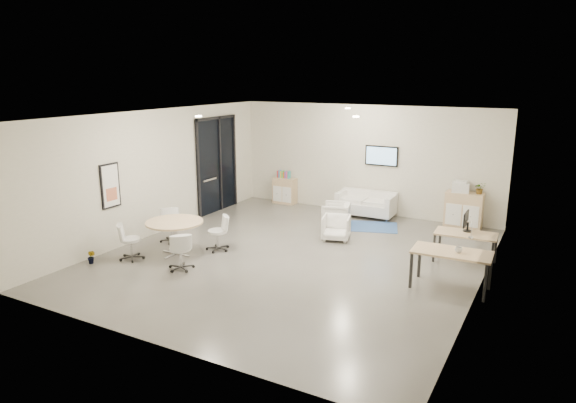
# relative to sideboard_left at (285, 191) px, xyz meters

# --- Properties ---
(room_shell) EXTENTS (9.60, 10.60, 4.80)m
(room_shell) POSITION_rel_sideboard_left_xyz_m (2.62, -4.28, 1.19)
(room_shell) COLOR #524F4A
(room_shell) RESTS_ON ground
(glass_door) EXTENTS (0.09, 1.90, 2.85)m
(glass_door) POSITION_rel_sideboard_left_xyz_m (-1.34, -1.77, 1.09)
(glass_door) COLOR black
(glass_door) RESTS_ON room_shell
(artwork) EXTENTS (0.05, 0.54, 1.04)m
(artwork) POSITION_rel_sideboard_left_xyz_m (-1.35, -5.88, 1.13)
(artwork) COLOR black
(artwork) RESTS_ON room_shell
(wall_tv) EXTENTS (0.98, 0.06, 0.58)m
(wall_tv) POSITION_rel_sideboard_left_xyz_m (3.12, 0.18, 1.34)
(wall_tv) COLOR black
(wall_tv) RESTS_ON room_shell
(ceiling_spots) EXTENTS (3.14, 4.14, 0.03)m
(ceiling_spots) POSITION_rel_sideboard_left_xyz_m (2.42, -3.45, 2.77)
(ceiling_spots) COLOR #FFEAC6
(ceiling_spots) RESTS_ON room_shell
(sideboard_left) EXTENTS (0.74, 0.38, 0.83)m
(sideboard_left) POSITION_rel_sideboard_left_xyz_m (0.00, 0.00, 0.00)
(sideboard_left) COLOR tan
(sideboard_left) RESTS_ON room_shell
(sideboard_right) EXTENTS (0.97, 0.47, 0.97)m
(sideboard_right) POSITION_rel_sideboard_left_xyz_m (5.56, -0.04, 0.07)
(sideboard_right) COLOR tan
(sideboard_right) RESTS_ON room_shell
(books) EXTENTS (0.43, 0.14, 0.22)m
(books) POSITION_rel_sideboard_left_xyz_m (-0.04, 0.00, 0.53)
(books) COLOR red
(books) RESTS_ON sideboard_left
(printer) EXTENTS (0.49, 0.43, 0.31)m
(printer) POSITION_rel_sideboard_left_xyz_m (5.43, -0.04, 0.70)
(printer) COLOR white
(printer) RESTS_ON sideboard_right
(loveseat) EXTENTS (1.67, 0.86, 0.62)m
(loveseat) POSITION_rel_sideboard_left_xyz_m (2.84, -0.20, -0.07)
(loveseat) COLOR silver
(loveseat) RESTS_ON room_shell
(blue_rug) EXTENTS (1.83, 1.49, 0.01)m
(blue_rug) POSITION_rel_sideboard_left_xyz_m (3.28, -1.23, -0.41)
(blue_rug) COLOR #304D95
(blue_rug) RESTS_ON room_shell
(armchair_left) EXTENTS (0.83, 0.86, 0.73)m
(armchair_left) POSITION_rel_sideboard_left_xyz_m (2.50, -1.62, -0.05)
(armchair_left) COLOR silver
(armchair_left) RESTS_ON room_shell
(armchair_right) EXTENTS (0.81, 0.78, 0.68)m
(armchair_right) POSITION_rel_sideboard_left_xyz_m (2.96, -2.69, -0.07)
(armchair_right) COLOR silver
(armchair_right) RESTS_ON room_shell
(desk_rear) EXTENTS (1.33, 0.72, 0.68)m
(desk_rear) POSITION_rel_sideboard_left_xyz_m (6.09, -2.81, 0.20)
(desk_rear) COLOR tan
(desk_rear) RESTS_ON room_shell
(desk_front) EXTENTS (1.50, 0.79, 0.76)m
(desk_front) POSITION_rel_sideboard_left_xyz_m (6.11, -4.44, 0.27)
(desk_front) COLOR tan
(desk_front) RESTS_ON room_shell
(monitor) EXTENTS (0.20, 0.50, 0.44)m
(monitor) POSITION_rel_sideboard_left_xyz_m (6.05, -2.66, 0.50)
(monitor) COLOR black
(monitor) RESTS_ON desk_rear
(round_table) EXTENTS (1.31, 1.31, 0.79)m
(round_table) POSITION_rel_sideboard_left_xyz_m (0.14, -5.46, 0.30)
(round_table) COLOR tan
(round_table) RESTS_ON room_shell
(meeting_chairs) EXTENTS (2.25, 2.25, 0.82)m
(meeting_chairs) POSITION_rel_sideboard_left_xyz_m (0.14, -5.46, -0.00)
(meeting_chairs) COLOR white
(meeting_chairs) RESTS_ON room_shell
(plant_cabinet) EXTENTS (0.39, 0.41, 0.25)m
(plant_cabinet) POSITION_rel_sideboard_left_xyz_m (5.92, -0.03, 0.68)
(plant_cabinet) COLOR #3F7F3F
(plant_cabinet) RESTS_ON sideboard_right
(plant_floor) EXTENTS (0.24, 0.35, 0.14)m
(plant_floor) POSITION_rel_sideboard_left_xyz_m (-1.08, -6.82, -0.34)
(plant_floor) COLOR #3F7F3F
(plant_floor) RESTS_ON room_shell
(cup) EXTENTS (0.15, 0.13, 0.14)m
(cup) POSITION_rel_sideboard_left_xyz_m (6.23, -4.46, 0.42)
(cup) COLOR white
(cup) RESTS_ON desk_front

